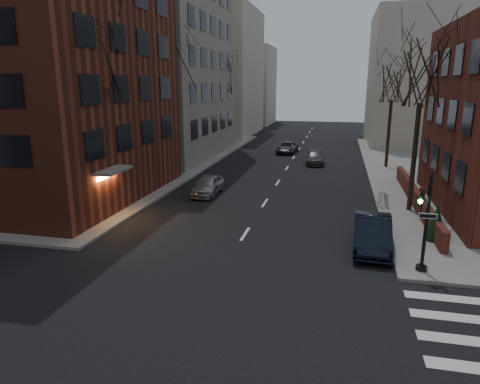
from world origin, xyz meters
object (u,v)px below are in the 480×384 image
object	(u,v)px
car_lane_silver	(208,185)
car_lane_gray	(315,157)
tree_left_a	(98,66)
evergreen_shrub	(436,222)
tree_left_b	(177,66)
streetlamp_far	(231,111)
tree_left_c	(222,79)
sandwich_board	(383,200)
tree_right_b	(393,82)
parked_sedan	(372,233)
streetlamp_near	(167,128)
car_lane_far	(287,148)
traffic_signal	(424,229)
tree_right_a	(423,74)

from	to	relation	value
car_lane_silver	car_lane_gray	distance (m)	14.99
tree_left_a	evergreen_shrub	size ratio (longest dim) A/B	5.77
tree_left_a	tree_left_b	distance (m)	12.01
streetlamp_far	tree_left_c	bearing A→B (deg)	-106.70
tree_left_c	sandwich_board	bearing A→B (deg)	-53.56
tree_left_c	tree_right_b	world-z (taller)	tree_left_c
parked_sedan	car_lane_silver	xyz separation A→B (m)	(-10.44, 7.90, -0.11)
tree_left_c	streetlamp_near	size ratio (longest dim) A/B	1.55
car_lane_gray	car_lane_far	bearing A→B (deg)	116.78
traffic_signal	car_lane_gray	distance (m)	24.40
parked_sedan	sandwich_board	world-z (taller)	parked_sedan
traffic_signal	tree_left_a	bearing A→B (deg)	163.35
car_lane_gray	car_lane_far	distance (m)	6.86
streetlamp_near	evergreen_shrub	xyz separation A→B (m)	(17.45, -9.14, -3.20)
streetlamp_near	parked_sedan	size ratio (longest dim) A/B	1.33
tree_right_a	car_lane_gray	distance (m)	17.68
car_lane_silver	sandwich_board	world-z (taller)	car_lane_silver
tree_right_b	tree_left_c	bearing A→B (deg)	155.56
tree_left_c	sandwich_board	world-z (taller)	tree_left_c
tree_left_c	evergreen_shrub	xyz separation A→B (m)	(18.05, -27.14, -6.99)
tree_left_b	tree_right_a	bearing A→B (deg)	-24.44
tree_left_a	tree_right_b	world-z (taller)	tree_left_a
tree_right_a	sandwich_board	size ratio (longest dim) A/B	10.42
tree_left_b	car_lane_gray	world-z (taller)	tree_left_b
tree_left_c	streetlamp_far	world-z (taller)	tree_left_c
traffic_signal	evergreen_shrub	world-z (taller)	traffic_signal
car_lane_far	tree_left_c	bearing A→B (deg)	173.36
parked_sedan	car_lane_far	size ratio (longest dim) A/B	1.08
car_lane_far	tree_left_b	bearing A→B (deg)	-118.67
car_lane_silver	tree_left_a	bearing A→B (deg)	-130.92
traffic_signal	streetlamp_near	bearing A→B (deg)	141.13
tree_right_a	car_lane_silver	world-z (taller)	tree_right_a
tree_left_a	tree_right_a	world-z (taller)	tree_left_a
tree_left_c	sandwich_board	distance (m)	28.10
traffic_signal	tree_right_b	bearing A→B (deg)	87.85
streetlamp_far	car_lane_silver	size ratio (longest dim) A/B	1.60
car_lane_gray	car_lane_far	xyz separation A→B (m)	(-3.38, 5.97, -0.01)
streetlamp_near	car_lane_far	world-z (taller)	streetlamp_near
tree_right_a	car_lane_gray	xyz separation A→B (m)	(-6.42, 14.72, -7.41)
streetlamp_far	streetlamp_near	bearing A→B (deg)	-90.00
streetlamp_near	sandwich_board	bearing A→B (deg)	-13.80
tree_right_a	tree_left_b	bearing A→B (deg)	155.56
parked_sedan	sandwich_board	distance (m)	6.92
streetlamp_far	car_lane_silver	xyz separation A→B (m)	(3.96, -22.74, -3.57)
tree_left_a	tree_right_b	size ratio (longest dim) A/B	1.12
tree_right_a	streetlamp_near	distance (m)	17.87
tree_right_b	tree_right_a	bearing A→B (deg)	-90.00
tree_left_b	parked_sedan	world-z (taller)	tree_left_b
tree_left_a	tree_left_b	bearing A→B (deg)	90.00
traffic_signal	tree_right_b	xyz separation A→B (m)	(0.86, 23.01, 5.68)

